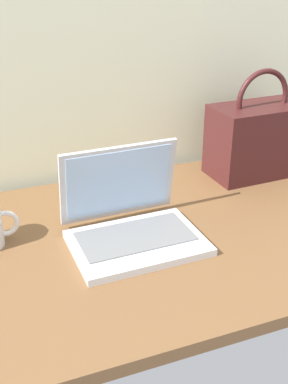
# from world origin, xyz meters

# --- Properties ---
(desk) EXTENTS (1.60, 0.76, 0.03)m
(desk) POSITION_xyz_m (0.00, 0.00, 0.01)
(desk) COLOR brown
(desk) RESTS_ON ground
(laptop) EXTENTS (0.31, 0.26, 0.22)m
(laptop) POSITION_xyz_m (-0.07, 0.00, 0.08)
(laptop) COLOR silver
(laptop) RESTS_ON desk
(handbag) EXTENTS (0.31, 0.17, 0.33)m
(handbag) POSITION_xyz_m (0.44, 0.23, 0.15)
(handbag) COLOR #3F1919
(handbag) RESTS_ON desk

